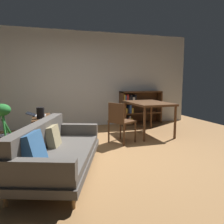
{
  "coord_description": "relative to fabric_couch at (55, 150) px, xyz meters",
  "views": [
    {
      "loc": [
        -1.06,
        -3.76,
        1.33
      ],
      "look_at": [
        0.21,
        0.3,
        0.73
      ],
      "focal_mm": 35.93,
      "sensor_mm": 36.0,
      "label": 1
    }
  ],
  "objects": [
    {
      "name": "back_wall_panel",
      "position": [
        0.91,
        3.23,
        1.01
      ],
      "size": [
        6.8,
        0.1,
        2.7
      ],
      "primitive_type": "cube",
      "color": "silver",
      "rests_on": "ground_plane"
    },
    {
      "name": "open_laptop",
      "position": [
        -0.26,
        1.85,
        0.25
      ],
      "size": [
        0.42,
        0.35,
        0.09
      ],
      "color": "silver",
      "rests_on": "media_console"
    },
    {
      "name": "ground_plane",
      "position": [
        0.91,
        0.53,
        -0.34
      ],
      "size": [
        8.16,
        8.16,
        0.0
      ],
      "primitive_type": "plane",
      "color": "#9E7042"
    },
    {
      "name": "desk_speaker",
      "position": [
        -0.19,
        1.49,
        0.34
      ],
      "size": [
        0.15,
        0.15,
        0.23
      ],
      "color": "black",
      "rests_on": "media_console"
    },
    {
      "name": "dining_table",
      "position": [
        2.35,
        1.73,
        0.38
      ],
      "size": [
        0.87,
        1.28,
        0.8
      ],
      "color": "#56351E",
      "rests_on": "ground_plane"
    },
    {
      "name": "potted_floor_plant",
      "position": [
        -0.96,
        1.87,
        0.19
      ],
      "size": [
        0.41,
        0.5,
        0.85
      ],
      "color": "#333338",
      "rests_on": "ground_plane"
    },
    {
      "name": "media_console",
      "position": [
        -0.17,
        1.72,
        -0.06
      ],
      "size": [
        0.37,
        1.07,
        0.56
      ],
      "color": "#56351E",
      "rests_on": "ground_plane"
    },
    {
      "name": "fabric_couch",
      "position": [
        0.0,
        0.0,
        0.0
      ],
      "size": [
        1.49,
        2.19,
        0.72
      ],
      "color": "olive",
      "rests_on": "ground_plane"
    },
    {
      "name": "bookshelf",
      "position": [
        2.63,
        3.05,
        0.17
      ],
      "size": [
        1.3,
        0.32,
        1.0
      ],
      "color": "#56351E",
      "rests_on": "ground_plane"
    },
    {
      "name": "dining_chair_near",
      "position": [
        1.41,
        1.17,
        0.17
      ],
      "size": [
        0.6,
        0.61,
        0.87
      ],
      "color": "#56351E",
      "rests_on": "ground_plane"
    }
  ]
}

